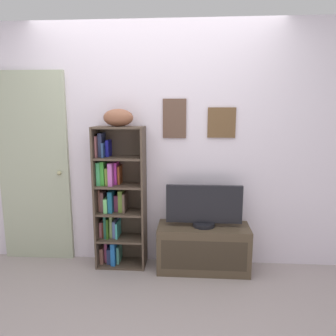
{
  "coord_description": "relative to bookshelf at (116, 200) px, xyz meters",
  "views": [
    {
      "loc": [
        0.36,
        -2.16,
        1.62
      ],
      "look_at": [
        0.14,
        0.85,
        1.07
      ],
      "focal_mm": 34.29,
      "sensor_mm": 36.0,
      "label": 1
    }
  ],
  "objects": [
    {
      "name": "door",
      "position": [
        -0.9,
        0.08,
        0.31
      ],
      "size": [
        0.76,
        0.09,
        2.01
      ],
      "color": "#AAB195",
      "rests_on": "ground"
    },
    {
      "name": "tv_stand",
      "position": [
        0.9,
        -0.08,
        -0.46
      ],
      "size": [
        0.92,
        0.37,
        0.47
      ],
      "color": "#4D3E2D",
      "rests_on": "ground"
    },
    {
      "name": "television",
      "position": [
        0.9,
        -0.08,
        -0.02
      ],
      "size": [
        0.75,
        0.22,
        0.42
      ],
      "color": "black",
      "rests_on": "tv_stand"
    },
    {
      "name": "back_wall",
      "position": [
        0.41,
        0.14,
        0.55
      ],
      "size": [
        4.8,
        0.08,
        2.48
      ],
      "color": "silver",
      "rests_on": "ground"
    },
    {
      "name": "football",
      "position": [
        0.06,
        -0.03,
        0.85
      ],
      "size": [
        0.3,
        0.19,
        0.17
      ],
      "primitive_type": "ellipsoid",
      "rotation": [
        0.0,
        0.0,
        0.05
      ],
      "color": "brown",
      "rests_on": "bookshelf"
    },
    {
      "name": "bookshelf",
      "position": [
        0.0,
        0.0,
        0.0
      ],
      "size": [
        0.5,
        0.28,
        1.46
      ],
      "color": "#4D3E31",
      "rests_on": "ground"
    },
    {
      "name": "ground",
      "position": [
        0.41,
        -0.99,
        -0.72
      ],
      "size": [
        5.2,
        5.2,
        0.04
      ],
      "primitive_type": "cube",
      "color": "#9D8F8D"
    }
  ]
}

